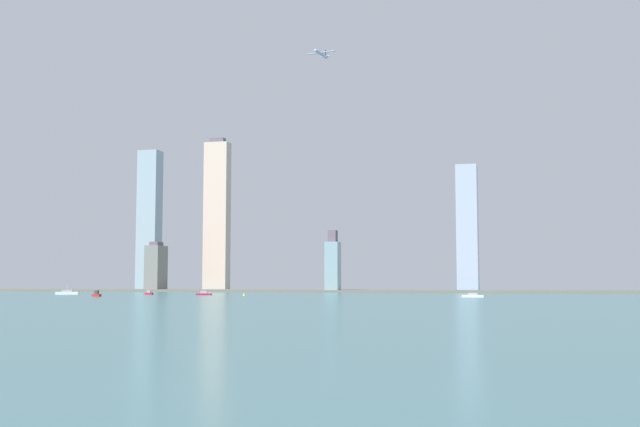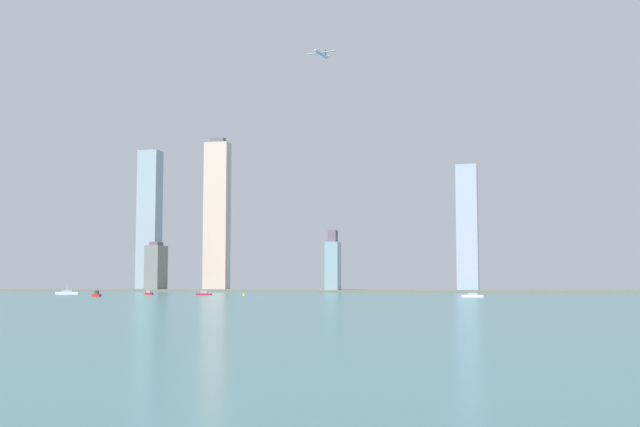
{
  "view_description": "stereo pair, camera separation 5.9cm",
  "coord_description": "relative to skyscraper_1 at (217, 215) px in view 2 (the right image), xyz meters",
  "views": [
    {
      "loc": [
        154.22,
        -333.17,
        10.99
      ],
      "look_at": [
        -36.19,
        405.36,
        76.28
      ],
      "focal_mm": 44.33,
      "sensor_mm": 36.0,
      "label": 1
    },
    {
      "loc": [
        154.28,
        -333.16,
        10.99
      ],
      "look_at": [
        -36.19,
        405.36,
        76.28
      ],
      "focal_mm": 44.33,
      "sensor_mm": 36.0,
      "label": 2
    }
  ],
  "objects": [
    {
      "name": "ground_plane",
      "position": [
        184.42,
        -507.86,
        -85.83
      ],
      "size": [
        6000.0,
        6000.0,
        0.0
      ],
      "primitive_type": "plane",
      "color": "#3F6F74"
    },
    {
      "name": "waterfront_pier",
      "position": [
        184.42,
        -70.24,
        -84.79
      ],
      "size": [
        922.36,
        74.11,
        2.07
      ],
      "primitive_type": "cube",
      "color": "#666557",
      "rests_on": "ground"
    },
    {
      "name": "skyscraper_1",
      "position": [
        0.0,
        0.0,
        0.0
      ],
      "size": [
        27.75,
        15.64,
        174.99
      ],
      "color": "beige",
      "rests_on": "ground"
    },
    {
      "name": "skyscraper_2",
      "position": [
        282.42,
        -2.18,
        -19.63
      ],
      "size": [
        21.65,
        27.27,
        132.39
      ],
      "color": "#A0B0CE",
      "rests_on": "ground"
    },
    {
      "name": "skyscraper_3",
      "position": [
        -50.47,
        -50.02,
        -60.34
      ],
      "size": [
        16.13,
        25.0,
        53.55
      ],
      "color": "slate",
      "rests_on": "ground"
    },
    {
      "name": "skyscraper_5",
      "position": [
        -86.93,
        4.69,
        -3.57
      ],
      "size": [
        24.34,
        19.33,
        164.5
      ],
      "color": "#92A7B5",
      "rests_on": "ground"
    },
    {
      "name": "skyscraper_6",
      "position": [
        155.19,
        -78.49,
        -58.64
      ],
      "size": [
        13.25,
        16.13,
        61.25
      ],
      "color": "#7D9DA8",
      "rests_on": "ground"
    },
    {
      "name": "boat_0",
      "position": [
        96.09,
        -263.97,
        -84.62
      ],
      "size": [
        12.47,
        5.98,
        7.08
      ],
      "rotation": [
        0.0,
        0.0,
        0.22
      ],
      "color": "red",
      "rests_on": "ground"
    },
    {
      "name": "boat_1",
      "position": [
        45.29,
        -337.23,
        -84.26
      ],
      "size": [
        7.98,
        4.66,
        4.36
      ],
      "rotation": [
        0.0,
        0.0,
        2.81
      ],
      "color": "red",
      "rests_on": "ground"
    },
    {
      "name": "boat_3",
      "position": [
        46.02,
        -257.8,
        -84.6
      ],
      "size": [
        6.86,
        2.95,
        3.37
      ],
      "rotation": [
        0.0,
        0.0,
        6.21
      ],
      "color": "#B51B28",
      "rests_on": "ground"
    },
    {
      "name": "boat_4",
      "position": [
        305.01,
        -292.45,
        -84.75
      ],
      "size": [
        15.21,
        6.29,
        2.99
      ],
      "rotation": [
        0.0,
        0.0,
        3.05
      ],
      "color": "white",
      "rests_on": "ground"
    },
    {
      "name": "boat_5",
      "position": [
        -21.35,
        -268.53,
        -84.38
      ],
      "size": [
        18.84,
        12.44,
        8.79
      ],
      "rotation": [
        0.0,
        0.0,
        0.4
      ],
      "color": "white",
      "rests_on": "ground"
    },
    {
      "name": "channel_buoy_0",
      "position": [
        136.06,
        -282.63,
        -84.74
      ],
      "size": [
        1.88,
        1.88,
        2.16
      ],
      "primitive_type": "cone",
      "color": "yellow",
      "rests_on": "ground"
    },
    {
      "name": "airplane",
      "position": [
        159.1,
        -141.86,
        137.14
      ],
      "size": [
        28.21,
        25.93,
        7.89
      ],
      "rotation": [
        0.0,
        0.0,
        4.53
      ],
      "color": "#B1B8D3"
    }
  ]
}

